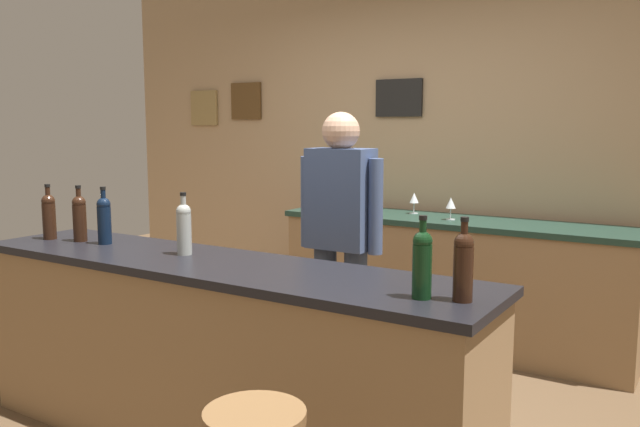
{
  "coord_description": "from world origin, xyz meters",
  "views": [
    {
      "loc": [
        2.01,
        -2.64,
        1.55
      ],
      "look_at": [
        0.05,
        0.45,
        1.05
      ],
      "focal_mm": 36.61,
      "sensor_mm": 36.0,
      "label": 1
    }
  ],
  "objects_px": {
    "wine_bottle_c": "(104,219)",
    "wine_glass_c": "(451,204)",
    "wine_glass_b": "(414,199)",
    "wine_bottle_b": "(79,217)",
    "wine_bottle_e": "(422,262)",
    "wine_bottle_f": "(463,264)",
    "bartender": "(340,235)",
    "wine_bottle_a": "(49,215)",
    "wine_bottle_d": "(184,227)",
    "wine_glass_a": "(337,195)"
  },
  "relations": [
    {
      "from": "wine_bottle_c",
      "to": "wine_glass_c",
      "type": "bearing_deg",
      "value": 59.06
    },
    {
      "from": "wine_glass_b",
      "to": "wine_glass_c",
      "type": "xyz_separation_m",
      "value": [
        0.34,
        -0.15,
        0.0
      ]
    },
    {
      "from": "wine_bottle_b",
      "to": "wine_bottle_e",
      "type": "xyz_separation_m",
      "value": [
        2.04,
        -0.1,
        0.0
      ]
    },
    {
      "from": "wine_bottle_f",
      "to": "wine_glass_b",
      "type": "height_order",
      "value": "wine_bottle_f"
    },
    {
      "from": "bartender",
      "to": "wine_bottle_e",
      "type": "relative_size",
      "value": 5.29
    },
    {
      "from": "wine_glass_b",
      "to": "wine_bottle_b",
      "type": "bearing_deg",
      "value": -115.32
    },
    {
      "from": "wine_bottle_f",
      "to": "wine_glass_c",
      "type": "bearing_deg",
      "value": 112.2
    },
    {
      "from": "wine_bottle_b",
      "to": "wine_glass_b",
      "type": "distance_m",
      "value": 2.36
    },
    {
      "from": "wine_glass_b",
      "to": "wine_glass_c",
      "type": "bearing_deg",
      "value": -24.2
    },
    {
      "from": "bartender",
      "to": "wine_bottle_a",
      "type": "bearing_deg",
      "value": -146.01
    },
    {
      "from": "wine_bottle_e",
      "to": "wine_glass_c",
      "type": "bearing_deg",
      "value": 108.39
    },
    {
      "from": "bartender",
      "to": "wine_bottle_c",
      "type": "bearing_deg",
      "value": -138.89
    },
    {
      "from": "wine_bottle_d",
      "to": "wine_bottle_c",
      "type": "bearing_deg",
      "value": -178.5
    },
    {
      "from": "wine_bottle_b",
      "to": "wine_bottle_e",
      "type": "bearing_deg",
      "value": -2.77
    },
    {
      "from": "wine_glass_a",
      "to": "wine_glass_c",
      "type": "bearing_deg",
      "value": -4.17
    },
    {
      "from": "wine_bottle_b",
      "to": "wine_bottle_c",
      "type": "xyz_separation_m",
      "value": [
        0.18,
        0.02,
        0.0
      ]
    },
    {
      "from": "wine_bottle_d",
      "to": "wine_bottle_e",
      "type": "distance_m",
      "value": 1.31
    },
    {
      "from": "wine_bottle_a",
      "to": "wine_bottle_d",
      "type": "bearing_deg",
      "value": 4.82
    },
    {
      "from": "wine_bottle_b",
      "to": "wine_bottle_d",
      "type": "relative_size",
      "value": 1.0
    },
    {
      "from": "wine_bottle_a",
      "to": "wine_bottle_e",
      "type": "bearing_deg",
      "value": -1.35
    },
    {
      "from": "wine_glass_c",
      "to": "bartender",
      "type": "bearing_deg",
      "value": -100.9
    },
    {
      "from": "wine_glass_c",
      "to": "wine_bottle_f",
      "type": "bearing_deg",
      "value": -67.8
    },
    {
      "from": "bartender",
      "to": "wine_bottle_a",
      "type": "distance_m",
      "value": 1.62
    },
    {
      "from": "wine_bottle_c",
      "to": "wine_bottle_f",
      "type": "bearing_deg",
      "value": -2.14
    },
    {
      "from": "wine_bottle_f",
      "to": "wine_glass_a",
      "type": "height_order",
      "value": "wine_bottle_f"
    },
    {
      "from": "wine_bottle_b",
      "to": "wine_bottle_d",
      "type": "xyz_separation_m",
      "value": [
        0.74,
        0.03,
        0.0
      ]
    },
    {
      "from": "wine_bottle_a",
      "to": "wine_glass_a",
      "type": "distance_m",
      "value": 2.18
    },
    {
      "from": "wine_bottle_c",
      "to": "wine_bottle_d",
      "type": "relative_size",
      "value": 1.0
    },
    {
      "from": "wine_glass_b",
      "to": "bartender",
      "type": "bearing_deg",
      "value": -84.34
    },
    {
      "from": "wine_bottle_a",
      "to": "wine_bottle_e",
      "type": "relative_size",
      "value": 1.0
    },
    {
      "from": "bartender",
      "to": "wine_bottle_a",
      "type": "height_order",
      "value": "bartender"
    },
    {
      "from": "wine_glass_a",
      "to": "wine_bottle_b",
      "type": "bearing_deg",
      "value": -101.14
    },
    {
      "from": "wine_glass_a",
      "to": "wine_glass_c",
      "type": "height_order",
      "value": "same"
    },
    {
      "from": "bartender",
      "to": "wine_glass_a",
      "type": "height_order",
      "value": "bartender"
    },
    {
      "from": "wine_bottle_e",
      "to": "wine_glass_b",
      "type": "relative_size",
      "value": 1.97
    },
    {
      "from": "wine_glass_c",
      "to": "wine_bottle_a",
      "type": "bearing_deg",
      "value": -127.49
    },
    {
      "from": "wine_bottle_e",
      "to": "wine_bottle_f",
      "type": "xyz_separation_m",
      "value": [
        0.14,
        0.04,
        0.0
      ]
    },
    {
      "from": "wine_bottle_e",
      "to": "wine_glass_a",
      "type": "xyz_separation_m",
      "value": [
        -1.64,
        2.15,
        -0.05
      ]
    },
    {
      "from": "wine_bottle_a",
      "to": "wine_bottle_b",
      "type": "relative_size",
      "value": 1.0
    },
    {
      "from": "wine_bottle_a",
      "to": "wine_bottle_f",
      "type": "height_order",
      "value": "same"
    },
    {
      "from": "wine_bottle_c",
      "to": "wine_glass_c",
      "type": "distance_m",
      "value": 2.29
    },
    {
      "from": "wine_bottle_b",
      "to": "wine_glass_a",
      "type": "bearing_deg",
      "value": 78.86
    },
    {
      "from": "wine_bottle_a",
      "to": "wine_glass_b",
      "type": "relative_size",
      "value": 1.97
    },
    {
      "from": "wine_bottle_c",
      "to": "wine_bottle_e",
      "type": "height_order",
      "value": "same"
    },
    {
      "from": "wine_bottle_f",
      "to": "wine_glass_a",
      "type": "distance_m",
      "value": 2.76
    },
    {
      "from": "bartender",
      "to": "wine_glass_b",
      "type": "xyz_separation_m",
      "value": [
        -0.13,
        1.28,
        0.07
      ]
    },
    {
      "from": "bartender",
      "to": "wine_glass_b",
      "type": "relative_size",
      "value": 10.45
    },
    {
      "from": "wine_bottle_e",
      "to": "wine_glass_a",
      "type": "relative_size",
      "value": 1.97
    },
    {
      "from": "wine_bottle_b",
      "to": "wine_glass_b",
      "type": "relative_size",
      "value": 1.97
    },
    {
      "from": "wine_glass_a",
      "to": "wine_glass_b",
      "type": "height_order",
      "value": "same"
    }
  ]
}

